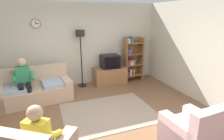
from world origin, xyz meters
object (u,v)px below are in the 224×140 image
(tv_stand, at_px, (110,75))
(armchair_near_bookshelf, at_px, (192,132))
(tv, at_px, (110,61))
(floor_lamp, at_px, (81,43))
(couch, at_px, (35,90))
(bookshelf, at_px, (132,59))
(person_on_couch, at_px, (24,79))
(person_in_left_armchair, at_px, (42,135))

(tv_stand, height_order, armchair_near_bookshelf, armchair_near_bookshelf)
(tv, distance_m, floor_lamp, 1.16)
(couch, distance_m, tv, 2.51)
(tv_stand, relative_size, bookshelf, 0.69)
(person_on_couch, bearing_deg, floor_lamp, 24.73)
(couch, height_order, armchair_near_bookshelf, same)
(tv, height_order, armchair_near_bookshelf, tv)
(person_in_left_armchair, bearing_deg, floor_lamp, 68.56)
(bookshelf, bearing_deg, tv_stand, -175.29)
(armchair_near_bookshelf, xyz_separation_m, person_on_couch, (-2.87, 2.91, 0.41))
(armchair_near_bookshelf, distance_m, person_on_couch, 4.10)
(tv_stand, xyz_separation_m, armchair_near_bookshelf, (0.24, -3.58, 0.00))
(couch, distance_m, bookshelf, 3.35)
(tv_stand, xyz_separation_m, tv, (0.00, -0.02, 0.51))
(bookshelf, xyz_separation_m, person_in_left_armchair, (-3.09, -3.25, -0.18))
(person_on_couch, bearing_deg, armchair_near_bookshelf, -45.40)
(tv, bearing_deg, person_in_left_armchair, -125.28)
(bookshelf, bearing_deg, couch, -168.94)
(floor_lamp, height_order, person_on_couch, floor_lamp)
(tv, height_order, person_in_left_armchair, person_in_left_armchair)
(couch, xyz_separation_m, person_in_left_armchair, (0.16, -2.62, 0.29))
(person_in_left_armchair, bearing_deg, person_on_couch, 98.89)
(tv, distance_m, bookshelf, 0.86)
(bookshelf, bearing_deg, floor_lamp, 179.09)
(couch, height_order, floor_lamp, floor_lamp)
(bookshelf, relative_size, person_on_couch, 1.28)
(floor_lamp, distance_m, person_on_couch, 2.00)
(tv_stand, xyz_separation_m, bookshelf, (0.86, 0.07, 0.50))
(armchair_near_bookshelf, xyz_separation_m, person_in_left_armchair, (-2.47, 0.40, 0.32))
(person_on_couch, bearing_deg, tv_stand, 14.41)
(couch, height_order, person_on_couch, person_on_couch)
(couch, relative_size, person_in_left_armchair, 1.77)
(tv, distance_m, armchair_near_bookshelf, 3.60)
(person_in_left_armchair, bearing_deg, couch, 93.58)
(couch, xyz_separation_m, person_on_couch, (-0.23, -0.11, 0.39))
(tv_stand, distance_m, floor_lamp, 1.50)
(tv, height_order, bookshelf, bookshelf)
(tv, bearing_deg, tv_stand, 90.00)
(tv_stand, distance_m, bookshelf, 0.99)
(bookshelf, height_order, armchair_near_bookshelf, bookshelf)
(floor_lamp, xyz_separation_m, armchair_near_bookshelf, (1.19, -3.68, -1.16))
(bookshelf, bearing_deg, person_on_couch, -167.92)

